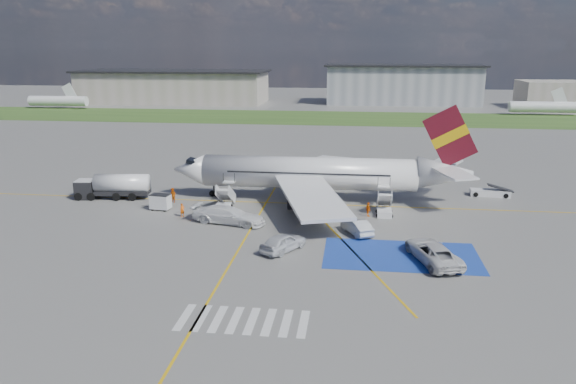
# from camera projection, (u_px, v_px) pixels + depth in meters

# --- Properties ---
(ground) EXTENTS (400.00, 400.00, 0.00)m
(ground) POSITION_uv_depth(u_px,v_px,m) (297.00, 237.00, 56.04)
(ground) COLOR #60605E
(ground) RESTS_ON ground
(grass_strip) EXTENTS (400.00, 30.00, 0.01)m
(grass_strip) POSITION_uv_depth(u_px,v_px,m) (335.00, 118.00, 147.24)
(grass_strip) COLOR #2D4C1E
(grass_strip) RESTS_ON ground
(taxiway_line_main) EXTENTS (120.00, 0.20, 0.01)m
(taxiway_line_main) POSITION_uv_depth(u_px,v_px,m) (307.00, 204.00, 67.56)
(taxiway_line_main) COLOR gold
(taxiway_line_main) RESTS_ON ground
(taxiway_line_cross) EXTENTS (0.20, 60.00, 0.01)m
(taxiway_line_cross) POSITION_uv_depth(u_px,v_px,m) (225.00, 273.00, 47.02)
(taxiway_line_cross) COLOR gold
(taxiway_line_cross) RESTS_ON ground
(taxiway_line_diag) EXTENTS (20.71, 56.45, 0.01)m
(taxiway_line_diag) POSITION_uv_depth(u_px,v_px,m) (307.00, 204.00, 67.56)
(taxiway_line_diag) COLOR gold
(taxiway_line_diag) RESTS_ON ground
(staging_box) EXTENTS (14.00, 8.00, 0.01)m
(staging_box) POSITION_uv_depth(u_px,v_px,m) (401.00, 255.00, 51.02)
(staging_box) COLOR #1A3A9D
(staging_box) RESTS_ON ground
(crosswalk) EXTENTS (9.00, 4.00, 0.01)m
(crosswalk) POSITION_uv_depth(u_px,v_px,m) (243.00, 321.00, 38.97)
(crosswalk) COLOR silver
(crosswalk) RESTS_ON ground
(terminal_west) EXTENTS (60.00, 22.00, 10.00)m
(terminal_west) POSITION_uv_depth(u_px,v_px,m) (174.00, 87.00, 186.05)
(terminal_west) COLOR #9B9586
(terminal_west) RESTS_ON ground
(terminal_centre) EXTENTS (48.00, 18.00, 12.00)m
(terminal_centre) POSITION_uv_depth(u_px,v_px,m) (402.00, 85.00, 181.76)
(terminal_centre) COLOR gray
(terminal_centre) RESTS_ON ground
(airliner) EXTENTS (36.81, 32.95, 11.92)m
(airliner) POSITION_uv_depth(u_px,v_px,m) (321.00, 173.00, 68.44)
(airliner) COLOR silver
(airliner) RESTS_ON ground
(airstairs_fwd) EXTENTS (1.90, 5.20, 3.60)m
(airstairs_fwd) POSITION_uv_depth(u_px,v_px,m) (224.00, 204.00, 65.35)
(airstairs_fwd) COLOR silver
(airstairs_fwd) RESTS_ON ground
(airstairs_aft) EXTENTS (1.90, 5.20, 3.60)m
(airstairs_aft) POSITION_uv_depth(u_px,v_px,m) (384.00, 209.00, 63.17)
(airstairs_aft) COLOR silver
(airstairs_aft) RESTS_ON ground
(fuel_tanker) EXTENTS (9.23, 3.46, 3.08)m
(fuel_tanker) POSITION_uv_depth(u_px,v_px,m) (113.00, 188.00, 69.74)
(fuel_tanker) COLOR black
(fuel_tanker) RESTS_ON ground
(gpu_cart) EXTENTS (2.41, 1.73, 1.86)m
(gpu_cart) POSITION_uv_depth(u_px,v_px,m) (161.00, 203.00, 64.99)
(gpu_cart) COLOR silver
(gpu_cart) RESTS_ON ground
(belt_loader) EXTENTS (5.28, 2.24, 1.55)m
(belt_loader) POSITION_uv_depth(u_px,v_px,m) (490.00, 193.00, 71.02)
(belt_loader) COLOR silver
(belt_loader) RESTS_ON ground
(car_silver_a) EXTENTS (4.36, 5.33, 1.71)m
(car_silver_a) POSITION_uv_depth(u_px,v_px,m) (283.00, 242.00, 51.95)
(car_silver_a) COLOR silver
(car_silver_a) RESTS_ON ground
(car_silver_b) EXTENTS (3.53, 4.84, 1.52)m
(car_silver_b) POSITION_uv_depth(u_px,v_px,m) (357.00, 227.00, 56.72)
(car_silver_b) COLOR #AFB2B6
(car_silver_b) RESTS_ON ground
(van_white_a) EXTENTS (4.41, 6.63, 2.28)m
(van_white_a) POSITION_uv_depth(u_px,v_px,m) (433.00, 249.00, 49.43)
(van_white_a) COLOR silver
(van_white_a) RESTS_ON ground
(van_white_b) EXTENTS (6.52, 3.79, 2.40)m
(van_white_b) POSITION_uv_depth(u_px,v_px,m) (228.00, 212.00, 59.97)
(van_white_b) COLOR white
(van_white_b) RESTS_ON ground
(crew_fwd) EXTENTS (0.63, 0.67, 1.53)m
(crew_fwd) POSITION_uv_depth(u_px,v_px,m) (182.00, 210.00, 62.36)
(crew_fwd) COLOR #FF650D
(crew_fwd) RESTS_ON ground
(crew_nose) EXTENTS (1.10, 1.06, 1.79)m
(crew_nose) POSITION_uv_depth(u_px,v_px,m) (173.00, 195.00, 67.96)
(crew_nose) COLOR orange
(crew_nose) RESTS_ON ground
(crew_aft) EXTENTS (0.78, 1.03, 1.62)m
(crew_aft) POSITION_uv_depth(u_px,v_px,m) (368.00, 209.00, 62.45)
(crew_aft) COLOR orange
(crew_aft) RESTS_ON ground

